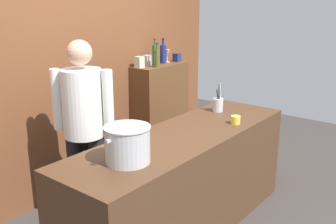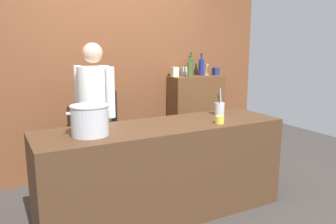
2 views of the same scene
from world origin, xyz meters
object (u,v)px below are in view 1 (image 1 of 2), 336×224
object	(u,v)px
wine_glass_tall	(167,53)
butter_jar	(236,120)
spice_tin_cream	(139,62)
stockpot_large	(128,144)
wine_bottle_green	(155,55)
wine_bottle_cobalt	(163,54)
utensil_crock	(218,104)
spice_tin_silver	(147,60)
wine_bottle_olive	(157,58)
spice_tin_navy	(177,57)
chef	(84,122)

from	to	relation	value
wine_glass_tall	butter_jar	bearing A→B (deg)	-119.89
wine_glass_tall	spice_tin_cream	distance (m)	0.52
stockpot_large	wine_bottle_green	distance (m)	2.17
wine_bottle_cobalt	utensil_crock	bearing A→B (deg)	-113.87
spice_tin_silver	wine_bottle_olive	bearing A→B (deg)	-92.77
wine_bottle_olive	spice_tin_cream	bearing A→B (deg)	137.25
utensil_crock	spice_tin_navy	xyz separation A→B (m)	(0.69, 1.03, 0.29)
chef	wine_glass_tall	bearing A→B (deg)	-106.68
butter_jar	spice_tin_navy	distance (m)	1.69
stockpot_large	butter_jar	size ratio (longest dim) A/B	4.49
wine_bottle_green	spice_tin_cream	bearing A→B (deg)	172.33
stockpot_large	spice_tin_silver	bearing A→B (deg)	37.76
wine_glass_tall	spice_tin_silver	bearing A→B (deg)	176.09
chef	wine_bottle_cobalt	world-z (taller)	chef
wine_bottle_green	spice_tin_cream	xyz separation A→B (m)	(-0.24, 0.03, -0.06)
chef	wine_bottle_green	world-z (taller)	chef
wine_bottle_olive	wine_glass_tall	bearing A→B (deg)	21.03
wine_bottle_olive	butter_jar	bearing A→B (deg)	-109.45
chef	wine_bottle_olive	distance (m)	1.48
spice_tin_cream	spice_tin_navy	world-z (taller)	spice_tin_cream
utensil_crock	spice_tin_silver	xyz separation A→B (m)	(0.22, 1.12, 0.30)
chef	spice_tin_cream	distance (m)	1.37
wine_bottle_cobalt	spice_tin_silver	distance (m)	0.27
utensil_crock	wine_bottle_olive	world-z (taller)	wine_bottle_olive
wine_glass_tall	spice_tin_cream	bearing A→B (deg)	-179.83
wine_bottle_olive	utensil_crock	bearing A→B (deg)	-102.46
chef	wine_bottle_olive	size ratio (longest dim) A/B	6.00
chef	stockpot_large	distance (m)	0.83
spice_tin_silver	spice_tin_navy	bearing A→B (deg)	-10.94
wine_glass_tall	spice_tin_navy	bearing A→B (deg)	-31.04
chef	wine_glass_tall	world-z (taller)	chef
butter_jar	wine_bottle_cobalt	bearing A→B (deg)	62.94
wine_bottle_olive	wine_bottle_green	bearing A→B (deg)	50.89
wine_bottle_green	wine_glass_tall	xyz separation A→B (m)	(0.28, 0.03, -0.02)
chef	spice_tin_navy	size ratio (longest dim) A/B	16.11
wine_bottle_olive	spice_tin_cream	world-z (taller)	wine_bottle_olive
spice_tin_cream	spice_tin_silver	world-z (taller)	spice_tin_cream
butter_jar	wine_bottle_cobalt	distance (m)	1.64
chef	wine_bottle_cobalt	bearing A→B (deg)	-106.23
chef	butter_jar	size ratio (longest dim) A/B	19.61
stockpot_large	wine_glass_tall	world-z (taller)	wine_glass_tall
stockpot_large	wine_glass_tall	size ratio (longest dim) A/B	2.42
wine_bottle_olive	spice_tin_navy	distance (m)	0.49
butter_jar	chef	bearing A→B (deg)	134.87
stockpot_large	wine_bottle_green	size ratio (longest dim) A/B	1.21
chef	wine_bottle_cobalt	xyz separation A→B (m)	(1.66, 0.48, 0.37)
wine_bottle_cobalt	wine_bottle_olive	size ratio (longest dim) A/B	1.09
chef	spice_tin_navy	world-z (taller)	chef
butter_jar	wine_bottle_cobalt	world-z (taller)	wine_bottle_cobalt
utensil_crock	spice_tin_silver	bearing A→B (deg)	78.94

